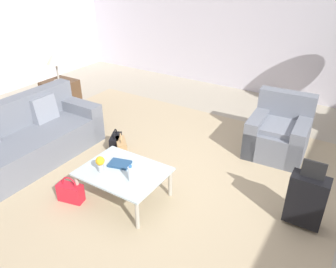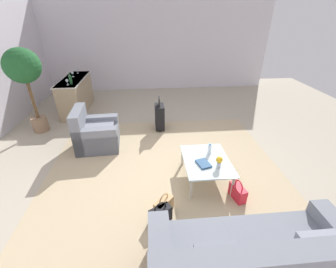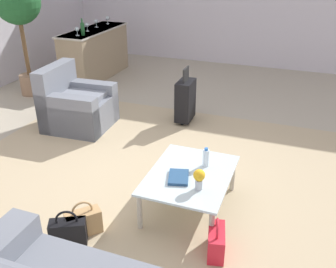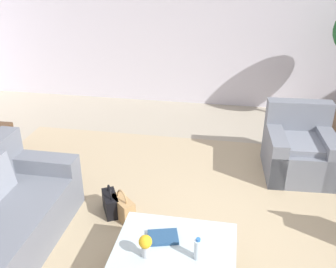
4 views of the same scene
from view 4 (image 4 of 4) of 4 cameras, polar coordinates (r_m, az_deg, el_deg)
The scene contains 10 objects.
ground_plane at distance 3.93m, azimuth 8.29°, elevation -16.86°, with size 12.00×12.00×0.00m, color #A89E89.
wall_back at distance 7.06m, azimuth 10.68°, elevation 16.32°, with size 10.24×0.12×3.10m, color silver.
area_rug at distance 4.12m, azimuth -0.19°, elevation -14.14°, with size 5.20×4.40×0.01m, color tan.
armchair at distance 5.23m, azimuth 19.21°, elevation -2.46°, with size 0.89×0.93×0.91m.
coffee_table at distance 3.34m, azimuth 1.09°, elevation -17.35°, with size 1.02×0.79×0.41m.
water_bottle at distance 3.15m, azimuth 4.57°, elevation -17.10°, with size 0.06×0.06×0.20m.
coffee_table_book at distance 3.37m, azimuth -0.76°, elevation -15.44°, with size 0.26×0.19×0.03m, color navy.
flower_vase at distance 3.15m, azimuth -3.46°, elevation -16.43°, with size 0.11×0.11×0.21m.
handbag_tan at distance 4.22m, azimuth -6.90°, elevation -11.11°, with size 0.33×0.32×0.36m.
handbag_black at distance 4.30m, azimuth -8.76°, elevation -10.37°, with size 0.27×0.35×0.36m.
Camera 4 is at (-0.03, -2.92, 2.63)m, focal length 40.00 mm.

